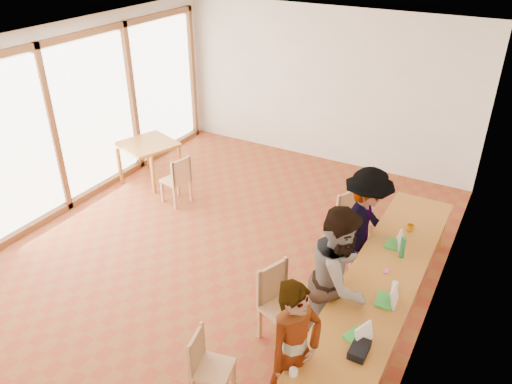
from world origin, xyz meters
TOP-DOWN VIEW (x-y plane):
  - ground at (0.00, 0.00)m, footprint 8.00×8.00m
  - wall_back at (0.00, 4.00)m, footprint 6.00×0.10m
  - wall_right at (3.00, 0.00)m, footprint 0.10×8.00m
  - window_wall at (-2.96, 0.00)m, footprint 0.10×8.00m
  - ceiling at (0.00, 0.00)m, footprint 6.00×8.00m
  - communal_table at (2.50, -0.04)m, footprint 0.80×4.00m
  - side_table at (-2.40, 1.53)m, footprint 0.90×0.90m
  - chair_near at (1.25, -1.98)m, footprint 0.45×0.45m
  - chair_mid at (1.50, -0.86)m, footprint 0.59×0.59m
  - chair_far at (1.58, 1.34)m, footprint 0.53×0.53m
  - chair_empty at (1.50, 1.94)m, footprint 0.42×0.42m
  - chair_spare at (-1.38, 1.07)m, footprint 0.49×0.49m
  - person_near at (2.13, -1.74)m, footprint 0.60×0.70m
  - person_mid at (2.14, -0.64)m, footprint 0.73×0.92m
  - person_far at (2.02, 0.60)m, footprint 0.63×1.09m
  - laptop_near at (2.58, -1.20)m, footprint 0.28×0.29m
  - laptop_mid at (2.68, -0.54)m, footprint 0.24×0.27m
  - laptop_far at (2.46, 0.54)m, footprint 0.21×0.25m
  - yellow_mug at (2.52, 0.98)m, footprint 0.12×0.12m
  - green_bottle at (2.58, 0.34)m, footprint 0.07×0.07m
  - clear_glass at (2.67, -0.28)m, footprint 0.07×0.07m
  - condiment_cup at (2.20, -1.91)m, footprint 0.08×0.08m
  - pink_phone at (2.51, -0.03)m, footprint 0.05×0.10m
  - black_pouch at (2.64, -1.38)m, footprint 0.16×0.26m

SIDE VIEW (x-z plane):
  - ground at x=0.00m, z-range 0.00..0.00m
  - chair_near at x=1.25m, z-range 0.28..0.72m
  - chair_empty at x=1.50m, z-range 0.30..0.75m
  - chair_far at x=1.58m, z-range 0.30..0.76m
  - chair_spare at x=-1.38m, z-range 0.30..0.77m
  - chair_mid at x=1.50m, z-range 0.34..0.86m
  - side_table at x=-2.40m, z-range 0.29..1.04m
  - communal_table at x=2.50m, z-range 0.33..1.08m
  - pink_phone at x=2.51m, z-range 0.75..0.76m
  - condiment_cup at x=2.20m, z-range 0.75..0.81m
  - yellow_mug at x=2.52m, z-range 0.75..0.84m
  - clear_glass at x=2.67m, z-range 0.75..0.84m
  - black_pouch at x=2.64m, z-range 0.75..0.84m
  - laptop_far at x=2.46m, z-range 0.71..0.91m
  - laptop_near at x=2.58m, z-range 0.70..0.91m
  - laptop_mid at x=2.68m, z-range 0.70..0.92m
  - person_near at x=2.13m, z-range 0.00..1.63m
  - person_far at x=2.02m, z-range 0.00..1.69m
  - green_bottle at x=2.58m, z-range 0.75..1.03m
  - person_mid at x=2.14m, z-range 0.00..1.83m
  - wall_back at x=0.00m, z-range 0.00..3.00m
  - wall_right at x=3.00m, z-range 0.00..3.00m
  - window_wall at x=-2.96m, z-range 0.00..3.00m
  - ceiling at x=0.00m, z-range 3.00..3.04m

